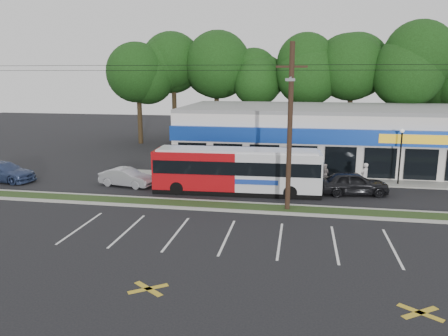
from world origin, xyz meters
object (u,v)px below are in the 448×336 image
Objects in this scene: pedestrian_a at (365,176)px; pedestrian_b at (324,173)px; lamp_post at (401,150)px; car_silver at (126,177)px; car_dark at (353,183)px; utility_pole at (287,122)px; car_blue at (4,172)px; metrobus at (237,170)px.

pedestrian_a is 1.30× the size of pedestrian_b.
lamp_post is 2.87× the size of pedestrian_b.
car_dark is at bearing -77.43° from car_silver.
lamp_post is at bearing -56.25° from car_dark.
utility_pole is 9.66× the size of car_blue.
car_silver is at bearing 161.36° from utility_pole.
car_silver is at bearing 23.40° from pedestrian_b.
car_blue is at bearing 18.24° from pedestrian_b.
pedestrian_b is at bearing -65.63° from car_silver.
lamp_post is 1.04× the size of car_silver.
utility_pole is at bearing -98.11° from car_silver.
utility_pole reaches higher than car_silver.
car_dark is at bearing 45.28° from utility_pole.
metrobus is at bearing -159.73° from lamp_post.
car_dark is 3.51m from pedestrian_b.
utility_pole is 11.76× the size of lamp_post.
car_dark is at bearing 18.56° from pedestrian_a.
pedestrian_a reaches higher than car_silver.
utility_pole is 6.24m from metrobus.
utility_pole is at bearing 7.49° from pedestrian_a.
car_dark is at bearing 130.75° from pedestrian_b.
car_silver is 10.02m from car_blue.
metrobus is 2.26× the size of car_blue.
car_dark is (-3.64, -3.30, -1.86)m from lamp_post.
car_silver is at bearing 83.60° from car_dark.
lamp_post is 5.25m from car_dark.
metrobus is 8.43m from car_silver.
pedestrian_b is at bearing 70.30° from utility_pole.
pedestrian_b is (2.71, 7.57, -4.67)m from utility_pole.
pedestrian_a is at bearing -38.89° from car_dark.
car_dark is 0.92× the size of car_blue.
pedestrian_a is (17.31, 2.19, 0.29)m from car_silver.
lamp_post is 0.82× the size of car_blue.
car_silver is (-8.36, 0.42, -0.98)m from metrobus.
car_blue is (-30.02, -4.05, -1.92)m from lamp_post.
lamp_post is at bearing 171.12° from pedestrian_a.
car_blue is 27.43m from pedestrian_a.
car_blue is (-26.38, -0.75, -0.06)m from car_dark.
pedestrian_a is at bearing 48.48° from utility_pole.
utility_pole reaches higher than metrobus.
car_blue reaches higher than car_silver.
car_dark is at bearing 4.85° from metrobus.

